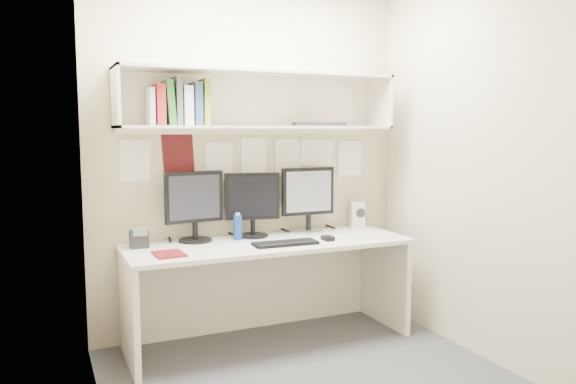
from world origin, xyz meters
name	(u,v)px	position (x,y,z in m)	size (l,w,h in m)	color
floor	(309,378)	(0.00, 0.00, 0.00)	(2.40, 2.00, 0.01)	#404045
wall_back	(251,158)	(0.00, 1.00, 1.30)	(2.40, 0.02, 2.60)	#BEB291
wall_front	(414,180)	(0.00, -1.00, 1.30)	(2.40, 0.02, 2.60)	#BEB291
wall_left	(95,172)	(-1.20, 0.00, 1.30)	(0.02, 2.00, 2.60)	#BEB291
wall_right	(470,161)	(1.20, 0.00, 1.30)	(0.02, 2.00, 2.60)	#BEB291
desk	(269,292)	(0.00, 0.65, 0.37)	(2.00, 0.70, 0.73)	silver
overhead_hutch	(257,101)	(0.00, 0.86, 1.72)	(2.00, 0.38, 0.40)	silver
pinned_papers	(251,165)	(0.00, 0.99, 1.25)	(1.92, 0.01, 0.48)	white
monitor_left	(194,204)	(-0.47, 0.87, 1.00)	(0.42, 0.23, 0.49)	black
monitor_center	(252,202)	(-0.04, 0.87, 0.99)	(0.40, 0.22, 0.47)	black
monitor_right	(308,197)	(0.41, 0.87, 1.00)	(0.43, 0.23, 0.50)	#A5A5AA
keyboard	(285,243)	(0.06, 0.49, 0.74)	(0.44, 0.16, 0.02)	black
mouse	(328,238)	(0.40, 0.51, 0.75)	(0.06, 0.10, 0.03)	black
speaker	(357,214)	(0.86, 0.89, 0.84)	(0.13, 0.14, 0.21)	beige
blue_bottle	(238,227)	(-0.18, 0.80, 0.82)	(0.06, 0.06, 0.19)	navy
maroon_notebook	(169,254)	(-0.73, 0.50, 0.74)	(0.18, 0.22, 0.01)	#5E1013
desk_phone	(139,239)	(-0.87, 0.81, 0.79)	(0.13, 0.12, 0.15)	black
book_stack	(179,104)	(-0.58, 0.82, 1.68)	(0.40, 0.20, 0.32)	beige
hutch_tray	(319,124)	(0.45, 0.77, 1.55)	(0.38, 0.14, 0.03)	black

